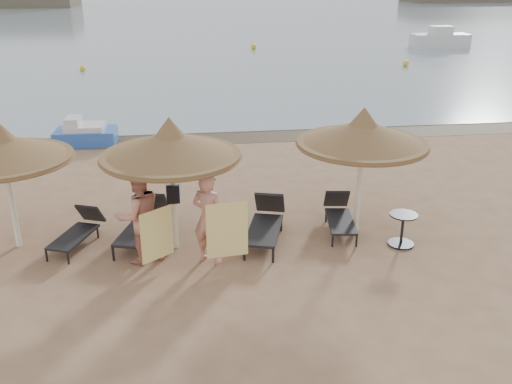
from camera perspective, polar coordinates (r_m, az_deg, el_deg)
ground at (r=11.43m, az=-4.52°, el=-8.10°), size 160.00×160.00×0.00m
sea at (r=90.08m, az=-7.39°, el=18.15°), size 200.00×140.00×0.03m
wet_sand_strip at (r=20.12m, az=-5.96°, el=5.35°), size 200.00×1.60×0.01m
palapa_left at (r=12.69m, az=-24.02°, el=3.99°), size 2.80×2.80×2.77m
palapa_center at (r=11.65m, az=-8.56°, el=4.64°), size 2.91×2.91×2.88m
palapa_right at (r=12.57m, az=10.63°, el=5.75°), size 2.90×2.90×2.87m
lounger_far_left at (r=12.97m, az=-17.32°, el=-3.64°), size 1.09×1.73×0.74m
lounger_near_left at (r=12.81m, az=-11.09°, el=-2.98°), size 1.21×2.10×0.90m
lounger_near_right at (r=12.59m, az=0.99°, el=-3.02°), size 1.18×2.09×0.89m
lounger_far_right at (r=13.21m, az=8.34°, el=-2.26°), size 0.78×1.77×0.77m
side_table at (r=12.73m, az=14.40°, el=-3.74°), size 0.60×0.60×0.73m
person_left at (r=11.58m, az=-11.67°, el=-1.65°), size 1.26×1.06×2.33m
person_right at (r=11.36m, az=-4.79°, el=-1.94°), size 1.23×1.13×2.25m
towel_left at (r=11.41m, az=-9.87°, el=-4.21°), size 0.62×0.49×1.07m
towel_right at (r=11.28m, az=-2.89°, el=-3.83°), size 0.83×0.12×1.17m
bag_patterned at (r=12.18m, az=-8.26°, el=-0.03°), size 0.30×0.17×0.36m
bag_dark at (r=11.83m, az=-8.30°, el=-0.28°), size 0.27×0.11×0.38m
pedal_boat at (r=20.17m, az=-16.75°, el=5.58°), size 2.03×1.23×0.93m
buoy_left at (r=34.33m, az=-16.96°, el=11.73°), size 0.33×0.33×0.33m
buoy_mid at (r=41.62m, az=-0.23°, el=14.34°), size 0.40×0.40×0.40m
buoy_right at (r=35.64m, az=14.75°, el=12.33°), size 0.37×0.37×0.37m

